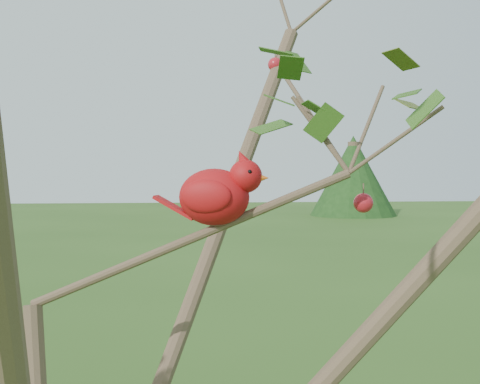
{
  "coord_description": "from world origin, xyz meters",
  "views": [
    {
      "loc": [
        0.23,
        -1.07,
        2.21
      ],
      "look_at": [
        0.34,
        0.06,
        2.16
      ],
      "focal_mm": 45.0,
      "sensor_mm": 36.0,
      "label": 1
    }
  ],
  "objects": [
    {
      "name": "cardinal",
      "position": [
        0.3,
        0.07,
        2.16
      ],
      "size": [
        0.22,
        0.14,
        0.16
      ],
      "rotation": [
        0.0,
        0.0,
        -0.3
      ],
      "color": "#A30F0E",
      "rests_on": "ground"
    },
    {
      "name": "crabapple_tree",
      "position": [
        0.03,
        -0.02,
        2.12
      ],
      "size": [
        2.35,
        2.05,
        2.95
      ],
      "color": "#493427",
      "rests_on": "ground"
    },
    {
      "name": "distant_trees",
      "position": [
        -0.71,
        24.24,
        1.65
      ],
      "size": [
        40.24,
        12.51,
        3.89
      ],
      "color": "#493427",
      "rests_on": "ground"
    }
  ]
}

